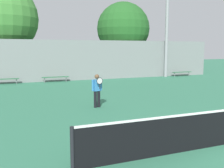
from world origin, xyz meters
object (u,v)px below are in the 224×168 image
at_px(bench_courtside_far, 55,77).
at_px(tree_dark_dense, 2,18).
at_px(tennis_player, 97,89).
at_px(bench_adjacent_court, 5,79).
at_px(light_pole_far_right, 167,10).
at_px(tree_green_tall, 123,29).
at_px(bench_by_gate, 182,72).

relative_size(bench_courtside_far, tree_dark_dense, 0.26).
relative_size(tennis_player, tree_dark_dense, 0.18).
bearing_deg(bench_adjacent_court, light_pole_far_right, 0.77).
relative_size(bench_courtside_far, light_pole_far_right, 0.19).
relative_size(tennis_player, tree_green_tall, 0.21).
bearing_deg(tree_green_tall, tree_dark_dense, 176.07).
bearing_deg(light_pole_far_right, tennis_player, -135.63).
xyz_separation_m(bench_adjacent_court, light_pole_far_right, (14.61, 0.20, 5.96)).
relative_size(bench_adjacent_court, bench_by_gate, 0.94).
distance_m(tennis_player, tree_green_tall, 15.77).
height_order(bench_courtside_far, bench_adjacent_court, same).
relative_size(bench_by_gate, light_pole_far_right, 0.19).
bearing_deg(tree_green_tall, bench_by_gate, -32.07).
height_order(tree_green_tall, tree_dark_dense, tree_dark_dense).
height_order(bench_courtside_far, tree_dark_dense, tree_dark_dense).
bearing_deg(bench_adjacent_court, tree_green_tall, 15.57).
distance_m(bench_adjacent_court, tree_green_tall, 12.56).
bearing_deg(bench_adjacent_court, bench_by_gate, 0.00).
distance_m(bench_courtside_far, light_pole_far_right, 12.32).
distance_m(bench_by_gate, tree_dark_dense, 17.59).
distance_m(tennis_player, light_pole_far_right, 15.88).
bearing_deg(bench_courtside_far, tree_green_tall, 22.80).
height_order(tennis_player, bench_courtside_far, tennis_player).
bearing_deg(light_pole_far_right, tree_dark_dense, 165.61).
distance_m(bench_by_gate, tree_green_tall, 7.37).
xyz_separation_m(tennis_player, bench_adjacent_court, (-3.96, 10.22, -0.47)).
bearing_deg(bench_by_gate, bench_courtside_far, 180.00).
relative_size(light_pole_far_right, tree_dark_dense, 1.36).
bearing_deg(bench_by_gate, bench_adjacent_court, 180.00).
xyz_separation_m(tennis_player, bench_courtside_far, (-0.13, 10.22, -0.46)).
relative_size(bench_courtside_far, tree_green_tall, 0.29).
bearing_deg(bench_by_gate, tree_dark_dense, 166.48).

